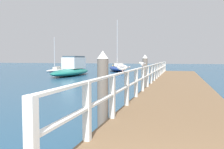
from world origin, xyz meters
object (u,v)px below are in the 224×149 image
(boat_2, at_px, (72,69))
(boat_3, at_px, (56,70))
(dock_piling_near, at_px, (103,92))
(seagull_foreground, at_px, (122,67))
(boat_4, at_px, (117,68))
(seagull_background, at_px, (142,64))
(dock_piling_far, at_px, (145,73))

(boat_2, xyz_separation_m, boat_3, (-5.44, 6.49, -0.44))
(dock_piling_near, bearing_deg, seagull_foreground, 54.62)
(boat_3, distance_m, boat_4, 8.74)
(boat_4, bearing_deg, seagull_background, -92.93)
(seagull_foreground, height_order, boat_2, boat_2)
(seagull_foreground, distance_m, boat_2, 20.90)
(boat_4, bearing_deg, dock_piling_near, -95.94)
(dock_piling_near, height_order, boat_2, boat_2)
(dock_piling_far, relative_size, boat_3, 0.44)
(dock_piling_near, relative_size, boat_2, 0.26)
(dock_piling_far, bearing_deg, dock_piling_near, -90.00)
(boat_3, relative_size, boat_4, 0.64)
(dock_piling_near, distance_m, boat_4, 29.42)
(dock_piling_far, relative_size, boat_4, 0.29)
(dock_piling_near, xyz_separation_m, seagull_background, (0.38, 4.19, 0.62))
(dock_piling_near, xyz_separation_m, dock_piling_far, (0.00, 7.79, 0.00))
(dock_piling_far, distance_m, boat_3, 23.12)
(boat_3, bearing_deg, boat_2, 134.58)
(dock_piling_near, distance_m, seagull_foreground, 0.89)
(seagull_background, height_order, boat_3, boat_3)
(dock_piling_far, relative_size, seagull_background, 4.59)
(seagull_background, distance_m, boat_3, 26.21)
(dock_piling_near, relative_size, seagull_background, 4.59)
(dock_piling_far, xyz_separation_m, boat_4, (-6.80, 20.83, -0.57))
(boat_2, relative_size, boat_3, 1.71)
(boat_3, bearing_deg, boat_4, -153.97)
(seagull_foreground, relative_size, boat_4, 0.06)
(seagull_foreground, relative_size, seagull_background, 1.04)
(dock_piling_far, bearing_deg, boat_3, 130.24)
(boat_4, bearing_deg, boat_3, -177.85)
(dock_piling_near, relative_size, boat_4, 0.29)
(boat_2, bearing_deg, boat_3, 130.16)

